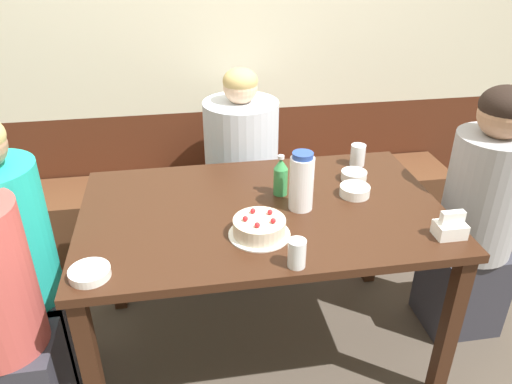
{
  "coord_description": "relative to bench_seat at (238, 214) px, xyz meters",
  "views": [
    {
      "loc": [
        -0.31,
        -1.72,
        1.8
      ],
      "look_at": [
        -0.02,
        0.05,
        0.82
      ],
      "focal_mm": 35.0,
      "sensor_mm": 36.0,
      "label": 1
    }
  ],
  "objects": [
    {
      "name": "bowl_rice_small",
      "position": [
        0.45,
        -0.65,
        0.55
      ],
      "size": [
        0.11,
        0.11,
        0.04
      ],
      "color": "white",
      "rests_on": "dining_table"
    },
    {
      "name": "ground_plane",
      "position": [
        0.0,
        -0.83,
        -0.24
      ],
      "size": [
        12.0,
        12.0,
        0.0
      ],
      "primitive_type": "plane",
      "color": "#4C4238"
    },
    {
      "name": "bowl_soup_white",
      "position": [
        0.41,
        -0.79,
        0.55
      ],
      "size": [
        0.13,
        0.13,
        0.04
      ],
      "color": "white",
      "rests_on": "dining_table"
    },
    {
      "name": "dining_table",
      "position": [
        0.0,
        -0.83,
        0.44
      ],
      "size": [
        1.47,
        0.9,
        0.77
      ],
      "color": "#381E11",
      "rests_on": "ground_plane"
    },
    {
      "name": "soju_bottle",
      "position": [
        0.1,
        -0.72,
        0.61
      ],
      "size": [
        0.06,
        0.06,
        0.18
      ],
      "color": "#388E4C",
      "rests_on": "dining_table"
    },
    {
      "name": "napkin_holder",
      "position": [
        0.65,
        -1.14,
        0.57
      ],
      "size": [
        0.11,
        0.08,
        0.11
      ],
      "color": "white",
      "rests_on": "dining_table"
    },
    {
      "name": "glass_water_tall",
      "position": [
        0.05,
        -1.22,
        0.58
      ],
      "size": [
        0.06,
        0.06,
        0.1
      ],
      "color": "silver",
      "rests_on": "dining_table"
    },
    {
      "name": "birthday_cake",
      "position": [
        -0.05,
        -1.02,
        0.56
      ],
      "size": [
        0.23,
        0.23,
        0.09
      ],
      "color": "white",
      "rests_on": "dining_table"
    },
    {
      "name": "bowl_side_dish",
      "position": [
        -0.64,
        -1.17,
        0.55
      ],
      "size": [
        0.14,
        0.14,
        0.03
      ],
      "color": "white",
      "rests_on": "dining_table"
    },
    {
      "name": "glass_tumbler_short",
      "position": [
        0.52,
        -0.5,
        0.58
      ],
      "size": [
        0.07,
        0.07,
        0.1
      ],
      "color": "silver",
      "rests_on": "dining_table"
    },
    {
      "name": "person_teal_shirt",
      "position": [
        -0.99,
        -0.84,
        0.35
      ],
      "size": [
        0.34,
        0.33,
        1.22
      ],
      "color": "#33333D",
      "rests_on": "ground_plane"
    },
    {
      "name": "person_pale_blue_shirt",
      "position": [
        0.99,
        -0.82,
        0.36
      ],
      "size": [
        0.34,
        0.33,
        1.22
      ],
      "rotation": [
        0.0,
        0.0,
        3.14
      ],
      "color": "#33333D",
      "rests_on": "ground_plane"
    },
    {
      "name": "back_wall",
      "position": [
        0.0,
        0.22,
        1.01
      ],
      "size": [
        4.8,
        0.04,
        2.5
      ],
      "color": "#4C2314",
      "rests_on": "ground_plane"
    },
    {
      "name": "water_pitcher",
      "position": [
        0.15,
        -0.85,
        0.65
      ],
      "size": [
        0.1,
        0.1,
        0.25
      ],
      "color": "white",
      "rests_on": "dining_table"
    },
    {
      "name": "person_dark_striped",
      "position": [
        0.01,
        -0.12,
        0.34
      ],
      "size": [
        0.39,
        0.39,
        1.15
      ],
      "rotation": [
        0.0,
        0.0,
        -1.57
      ],
      "color": "#33333D",
      "rests_on": "ground_plane"
    },
    {
      "name": "bench_seat",
      "position": [
        0.0,
        0.0,
        0.0
      ],
      "size": [
        2.55,
        0.38,
        0.47
      ],
      "color": "#56331E",
      "rests_on": "ground_plane"
    }
  ]
}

